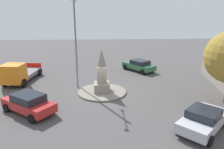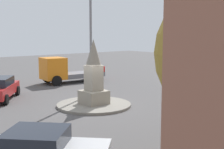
{
  "view_description": "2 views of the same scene",
  "coord_description": "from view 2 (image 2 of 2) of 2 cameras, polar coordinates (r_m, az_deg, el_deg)",
  "views": [
    {
      "loc": [
        17.86,
        0.01,
        7.01
      ],
      "look_at": [
        -0.89,
        0.96,
        1.45
      ],
      "focal_mm": 33.45,
      "sensor_mm": 36.0,
      "label": 1
    },
    {
      "loc": [
        10.75,
        14.55,
        4.35
      ],
      "look_at": [
        -0.78,
        0.75,
        1.91
      ],
      "focal_mm": 49.87,
      "sensor_mm": 36.0,
      "label": 2
    }
  ],
  "objects": [
    {
      "name": "truck_orange_far_side",
      "position": [
        27.06,
        -8.9,
        0.66
      ],
      "size": [
        5.65,
        2.74,
        2.24
      ],
      "color": "orange",
      "rests_on": "ground"
    },
    {
      "name": "monument",
      "position": [
        18.27,
        -3.38,
        -0.48
      ],
      "size": [
        1.39,
        1.39,
        3.82
      ],
      "color": "gray",
      "rests_on": "traffic_island"
    },
    {
      "name": "traffic_island",
      "position": [
        18.59,
        -3.34,
        -5.57
      ],
      "size": [
        4.4,
        4.4,
        0.15
      ],
      "primitive_type": "cylinder",
      "color": "gray",
      "rests_on": "ground"
    },
    {
      "name": "ground_plane",
      "position": [
        18.6,
        -3.33,
        -5.79
      ],
      "size": [
        80.0,
        80.0,
        0.0
      ],
      "primitive_type": "plane",
      "color": "#4F4C4C"
    },
    {
      "name": "streetlamp",
      "position": [
        20.9,
        -3.94,
        10.03
      ],
      "size": [
        2.98,
        0.28,
        8.79
      ],
      "color": "slate",
      "rests_on": "ground"
    }
  ]
}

